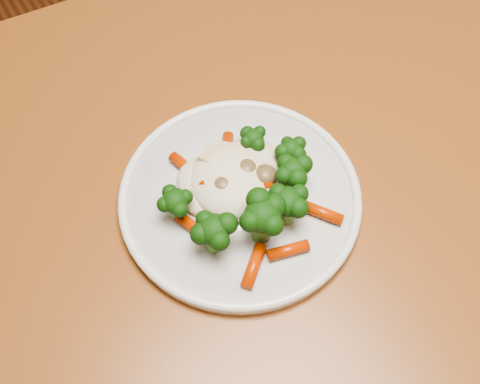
{
  "coord_description": "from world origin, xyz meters",
  "views": [
    {
      "loc": [
        0.0,
        -0.18,
        1.29
      ],
      "look_at": [
        0.16,
        0.09,
        0.77
      ],
      "focal_mm": 45.0,
      "sensor_mm": 36.0,
      "label": 1
    }
  ],
  "objects": [
    {
      "name": "dining_table",
      "position": [
        0.25,
        0.03,
        0.66
      ],
      "size": [
        1.36,
        0.97,
        0.75
      ],
      "rotation": [
        0.0,
        0.0,
        -0.08
      ],
      "color": "brown",
      "rests_on": "ground"
    },
    {
      "name": "meal",
      "position": [
        0.16,
        0.08,
        0.78
      ],
      "size": [
        0.17,
        0.17,
        0.05
      ],
      "color": "beige",
      "rests_on": "plate"
    },
    {
      "name": "plate",
      "position": [
        0.16,
        0.09,
        0.76
      ],
      "size": [
        0.25,
        0.25,
        0.01
      ],
      "primitive_type": "cylinder",
      "color": "silver",
      "rests_on": "dining_table"
    }
  ]
}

